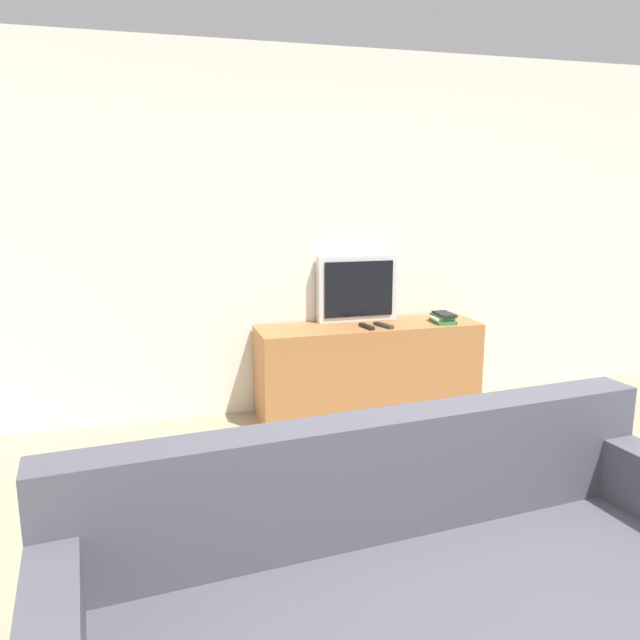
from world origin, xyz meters
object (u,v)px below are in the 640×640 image
at_px(tv_stand, 369,369).
at_px(book_stack, 443,318).
at_px(television, 357,288).
at_px(remote_on_stand, 367,327).
at_px(remote_secondary, 384,325).

relative_size(tv_stand, book_stack, 7.19).
relative_size(television, remote_on_stand, 3.53).
relative_size(remote_on_stand, remote_secondary, 0.91).
bearing_deg(book_stack, remote_secondary, -177.16).
distance_m(tv_stand, television, 0.60).
bearing_deg(television, book_stack, -22.11).
bearing_deg(book_stack, tv_stand, 173.48).
height_order(tv_stand, television, television).
bearing_deg(television, remote_secondary, -67.36).
bearing_deg(television, remote_on_stand, -94.43).
bearing_deg(remote_secondary, book_stack, 2.84).
relative_size(book_stack, remote_on_stand, 1.33).
xyz_separation_m(book_stack, remote_secondary, (-0.48, -0.02, -0.02)).
distance_m(television, remote_secondary, 0.37).
distance_m(tv_stand, book_stack, 0.67).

